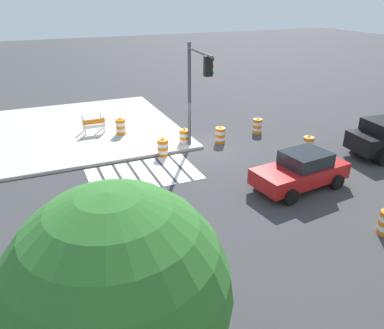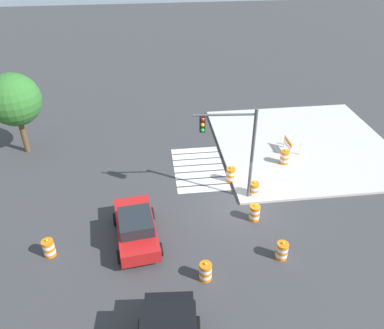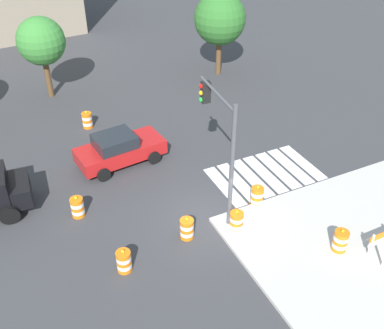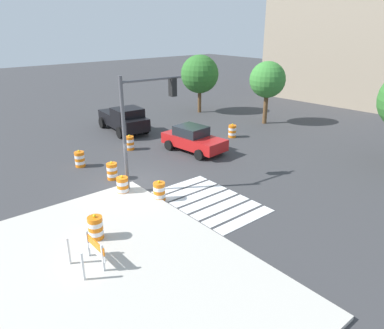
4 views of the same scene
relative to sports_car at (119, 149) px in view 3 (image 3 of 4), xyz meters
The scene contains 13 objects.
ground_plane 6.18m from the sports_car, 70.96° to the right, with size 120.00×120.00×0.00m, color #38383A.
crosswalk_stripes 7.25m from the sports_car, 33.62° to the right, with size 5.10×3.20×0.02m.
sports_car is the anchor object (origin of this frame).
traffic_barrel_near_corner 7.15m from the sports_car, 107.06° to the right, with size 0.56×0.56×1.02m.
traffic_barrel_crosswalk_end 7.24m from the sports_car, 52.55° to the right, with size 0.56×0.56×1.02m.
traffic_barrel_median_near 4.21m from the sports_car, 97.42° to the left, with size 0.56×0.56×1.02m.
traffic_barrel_median_far 4.21m from the sports_car, 133.54° to the right, with size 0.56×0.56×1.02m.
traffic_barrel_far_curb 6.31m from the sports_car, 83.21° to the right, with size 0.56×0.56×1.02m.
traffic_barrel_lane_center 7.30m from the sports_car, 67.84° to the right, with size 0.56×0.56×1.02m.
traffic_barrel_on_sidewalk 11.15m from the sports_car, 59.20° to the right, with size 0.56×0.56×1.02m.
traffic_light_pole 6.66m from the sports_car, 62.96° to the right, with size 0.51×3.28×5.50m.
street_tree_streetside_mid 12.59m from the sports_car, 37.94° to the left, with size 3.42×3.42×5.55m.
street_tree_streetside_far 9.61m from the sports_car, 100.00° to the left, with size 2.88×2.88×5.03m.
Camera 3 is at (-6.86, -12.57, 12.94)m, focal length 42.22 mm.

